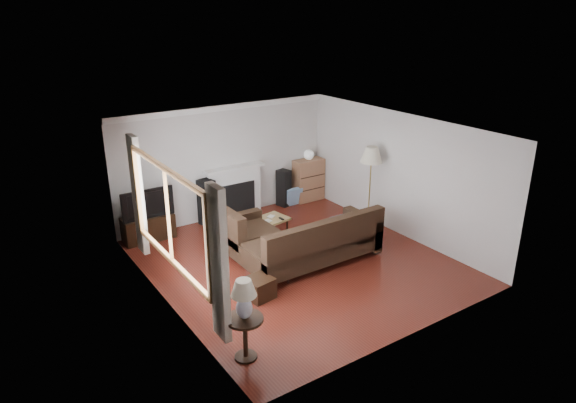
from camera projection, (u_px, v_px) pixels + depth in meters
room at (298, 199)px, 9.02m from camera, size 5.10×5.60×2.54m
window at (168, 216)px, 7.48m from camera, size 0.12×2.74×1.54m
curtain_near at (219, 265)px, 6.38m from camera, size 0.10×0.35×2.10m
curtain_far at (138, 195)px, 8.74m from camera, size 0.10×0.35×2.10m
fireplace at (235, 191)px, 11.39m from camera, size 1.40×0.26×1.15m
tv_stand at (148, 228)px, 10.31m from camera, size 1.00×0.45×0.50m
television at (146, 202)px, 10.12m from camera, size 1.04×0.14×0.60m
speaker_left at (207, 203)px, 10.94m from camera, size 0.34×0.38×1.00m
speaker_right at (284, 188)px, 12.02m from camera, size 0.30×0.34×0.87m
bookshelf at (309, 180)px, 12.35m from camera, size 0.74×0.35×1.02m
globe_lamp at (309, 155)px, 12.12m from camera, size 0.24×0.24×0.24m
sectional_sofa at (313, 240)px, 9.30m from camera, size 2.77×2.03×0.90m
coffee_table at (265, 229)px, 10.41m from camera, size 1.04×0.68×0.38m
footstool at (259, 288)px, 8.25m from camera, size 0.47×0.47×0.35m
floor_lamp at (370, 188)px, 10.68m from camera, size 0.58×0.58×1.76m
side_table at (245, 338)px, 6.78m from camera, size 0.50×0.50×0.62m
table_lamp at (244, 300)px, 6.57m from camera, size 0.34×0.34×0.55m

